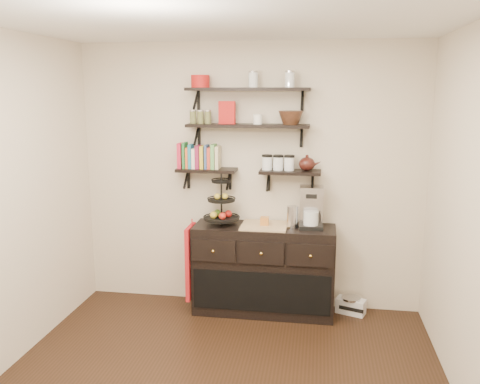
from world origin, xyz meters
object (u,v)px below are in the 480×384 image
Objects in this scene: coffee_maker at (311,208)px; radio at (351,305)px; fruit_stand at (222,207)px; sideboard at (264,269)px.

coffee_maker reaches higher than radio.
fruit_stand is at bearing -156.32° from radio.
sideboard is 2.68× the size of fruit_stand.
fruit_stand is 1.65× the size of radio.
coffee_maker reaches higher than sideboard.
sideboard is 3.35× the size of coffee_maker.
coffee_maker is at bearing -151.81° from radio.
fruit_stand is 1.65m from radio.
fruit_stand is 1.25× the size of coffee_maker.
sideboard is at bearing -0.52° from fruit_stand.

